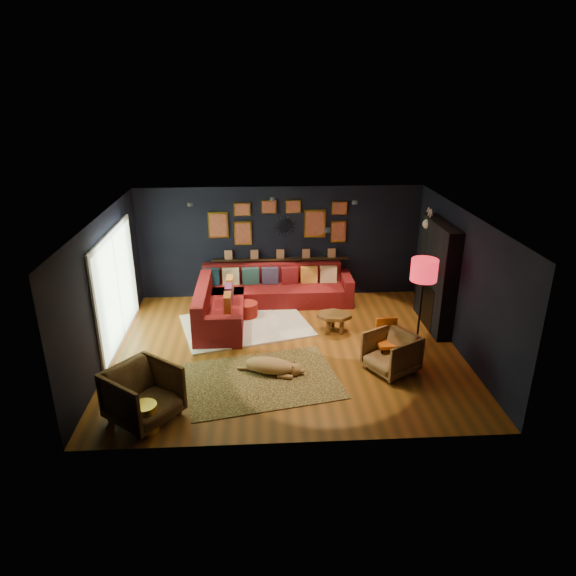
{
  "coord_description": "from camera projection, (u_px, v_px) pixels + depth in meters",
  "views": [
    {
      "loc": [
        -0.49,
        -8.66,
        4.72
      ],
      "look_at": [
        0.04,
        0.3,
        1.14
      ],
      "focal_mm": 32.0,
      "sensor_mm": 36.0,
      "label": 1
    }
  ],
  "objects": [
    {
      "name": "shag_rug",
      "position": [
        246.0,
        325.0,
        10.74
      ],
      "size": [
        2.92,
        2.43,
        0.03
      ],
      "primitive_type": "cube",
      "rotation": [
        0.0,
        0.0,
        0.27
      ],
      "color": "white",
      "rests_on": "ground"
    },
    {
      "name": "sliding_door",
      "position": [
        117.0,
        288.0,
        9.78
      ],
      "size": [
        0.06,
        2.8,
        2.2
      ],
      "color": "white",
      "rests_on": "ground"
    },
    {
      "name": "armchair_left",
      "position": [
        143.0,
        392.0,
        7.61
      ],
      "size": [
        1.23,
        1.24,
        0.94
      ],
      "primitive_type": "imported",
      "rotation": [
        0.0,
        0.0,
        0.89
      ],
      "color": "#BB8445",
      "rests_on": "ground"
    },
    {
      "name": "ledge",
      "position": [
        280.0,
        259.0,
        11.95
      ],
      "size": [
        3.2,
        0.12,
        0.04
      ],
      "primitive_type": "cube",
      "color": "black",
      "rests_on": "room_walls"
    },
    {
      "name": "coffee_table",
      "position": [
        334.0,
        317.0,
        10.38
      ],
      "size": [
        0.79,
        0.63,
        0.36
      ],
      "rotation": [
        0.0,
        0.0,
        -0.13
      ],
      "color": "brown",
      "rests_on": "shag_rug"
    },
    {
      "name": "gold_stool",
      "position": [
        146.0,
        418.0,
        7.42
      ],
      "size": [
        0.36,
        0.36,
        0.45
      ],
      "primitive_type": "cylinder",
      "color": "gold",
      "rests_on": "ground"
    },
    {
      "name": "leopard_rug",
      "position": [
        262.0,
        380.0,
        8.77
      ],
      "size": [
        2.87,
        2.3,
        0.01
      ],
      "primitive_type": "cube",
      "rotation": [
        0.0,
        0.0,
        0.2
      ],
      "color": "tan",
      "rests_on": "ground"
    },
    {
      "name": "fireplace",
      "position": [
        436.0,
        279.0,
        10.43
      ],
      "size": [
        0.31,
        1.6,
        2.2
      ],
      "color": "black",
      "rests_on": "ground"
    },
    {
      "name": "floor",
      "position": [
        287.0,
        349.0,
        9.8
      ],
      "size": [
        6.5,
        6.5,
        0.0
      ],
      "primitive_type": "plane",
      "color": "brown",
      "rests_on": "ground"
    },
    {
      "name": "gallery_wall",
      "position": [
        279.0,
        222.0,
        11.65
      ],
      "size": [
        3.15,
        0.04,
        1.02
      ],
      "color": "gold",
      "rests_on": "room_walls"
    },
    {
      "name": "deer_head",
      "position": [
        435.0,
        224.0,
        10.52
      ],
      "size": [
        0.5,
        0.28,
        0.45
      ],
      "color": "white",
      "rests_on": "fireplace"
    },
    {
      "name": "sectional",
      "position": [
        254.0,
        298.0,
        11.33
      ],
      "size": [
        3.41,
        2.69,
        0.86
      ],
      "color": "maroon",
      "rests_on": "ground"
    },
    {
      "name": "room_walls",
      "position": [
        287.0,
        271.0,
        9.22
      ],
      "size": [
        6.5,
        6.5,
        6.5
      ],
      "color": "black",
      "rests_on": "ground"
    },
    {
      "name": "dog",
      "position": [
        269.0,
        363.0,
        8.92
      ],
      "size": [
        1.32,
        0.92,
        0.38
      ],
      "primitive_type": null,
      "rotation": [
        0.0,
        0.0,
        -0.3
      ],
      "color": "tan",
      "rests_on": "leopard_rug"
    },
    {
      "name": "armchair_right",
      "position": [
        391.0,
        351.0,
        8.92
      ],
      "size": [
        1.01,
        1.03,
        0.79
      ],
      "primitive_type": "imported",
      "rotation": [
        0.0,
        0.0,
        -1.05
      ],
      "color": "#BB8445",
      "rests_on": "ground"
    },
    {
      "name": "sunburst_mirror",
      "position": [
        284.0,
        226.0,
        11.7
      ],
      "size": [
        0.47,
        0.16,
        0.47
      ],
      "color": "silver",
      "rests_on": "room_walls"
    },
    {
      "name": "ceiling_spots",
      "position": [
        284.0,
        208.0,
        9.6
      ],
      "size": [
        3.3,
        2.5,
        0.06
      ],
      "color": "black",
      "rests_on": "room_walls"
    },
    {
      "name": "pouf",
      "position": [
        247.0,
        309.0,
        11.08
      ],
      "size": [
        0.46,
        0.46,
        0.3
      ],
      "primitive_type": "cylinder",
      "color": "maroon",
      "rests_on": "shag_rug"
    },
    {
      "name": "orange_chair",
      "position": [
        387.0,
        338.0,
        9.2
      ],
      "size": [
        0.41,
        0.41,
        0.83
      ],
      "rotation": [
        0.0,
        0.0,
        0.06
      ],
      "color": "black",
      "rests_on": "ground"
    },
    {
      "name": "floor_lamp",
      "position": [
        424.0,
        274.0,
        9.34
      ],
      "size": [
        0.49,
        0.49,
        1.78
      ],
      "color": "black",
      "rests_on": "ground"
    }
  ]
}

